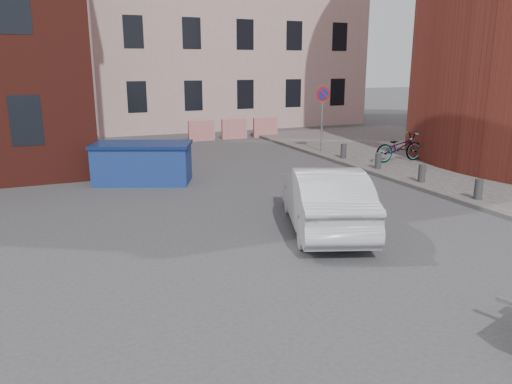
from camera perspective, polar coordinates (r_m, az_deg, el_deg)
name	(u,v)px	position (r m, az deg, el deg)	size (l,w,h in m)	color
ground	(299,249)	(10.15, 4.95, -6.56)	(120.00, 120.00, 0.00)	#38383A
sidewalk	(501,170)	(19.36, 26.17, 2.29)	(9.00, 24.00, 0.12)	#474442
building_pink	(221,7)	(32.30, -4.07, 20.34)	(16.00, 8.00, 14.00)	#C4A197
no_parking_sign	(323,105)	(20.75, 7.63, 9.81)	(0.60, 0.09, 2.65)	gray
bollards	(422,173)	(16.07, 18.43, 2.06)	(0.22, 9.02, 0.55)	#3A3A3D
barriers	(234,129)	(25.11, -2.50, 7.22)	(4.70, 0.18, 1.00)	red
dumpster	(143,163)	(16.05, -12.81, 3.28)	(3.35, 2.56, 1.25)	navy
silver_car	(325,198)	(11.30, 7.84, -0.66)	(1.51, 4.32, 1.42)	#B9BBC1
bicycle	(399,147)	(19.27, 16.05, 4.94)	(0.70, 2.01, 1.05)	black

